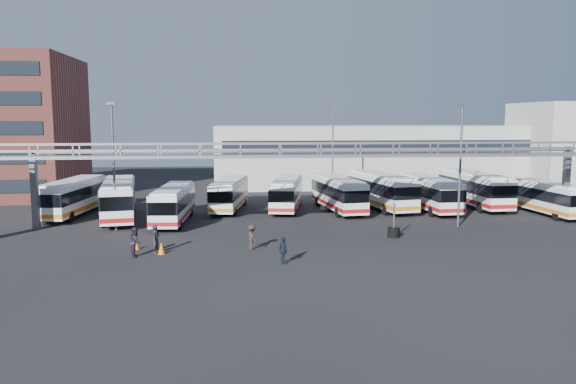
{
  "coord_description": "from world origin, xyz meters",
  "views": [
    {
      "loc": [
        -6.36,
        -37.4,
        8.85
      ],
      "look_at": [
        -2.31,
        6.0,
        3.21
      ],
      "focal_mm": 35.0,
      "sensor_mm": 36.0,
      "label": 1
    }
  ],
  "objects": [
    {
      "name": "bus_5",
      "position": [
        3.51,
        15.88,
        1.81
      ],
      "size": [
        3.82,
        11.02,
        3.28
      ],
      "rotation": [
        0.0,
        0.0,
        0.12
      ],
      "color": "white",
      "rests_on": "ground"
    },
    {
      "name": "light_pole_back",
      "position": [
        4.0,
        22.0,
        5.73
      ],
      "size": [
        0.7,
        0.35,
        10.21
      ],
      "color": "#4C4F54",
      "rests_on": "ground"
    },
    {
      "name": "bus_9",
      "position": [
        22.51,
        12.18,
        1.7
      ],
      "size": [
        3.11,
        10.25,
        3.07
      ],
      "rotation": [
        0.0,
        0.0,
        0.08
      ],
      "color": "white",
      "rests_on": "ground"
    },
    {
      "name": "cone_right",
      "position": [
        -11.33,
        -0.44,
        0.39
      ],
      "size": [
        0.53,
        0.53,
        0.78
      ],
      "primitive_type": "cone",
      "rotation": [
        0.0,
        0.0,
        0.08
      ],
      "color": "orange",
      "rests_on": "ground"
    },
    {
      "name": "bus_3",
      "position": [
        -7.01,
        17.46,
        1.68
      ],
      "size": [
        3.88,
        10.26,
        3.04
      ],
      "rotation": [
        0.0,
        0.0,
        -0.16
      ],
      "color": "white",
      "rests_on": "ground"
    },
    {
      "name": "pedestrian_a",
      "position": [
        -11.71,
        -0.21,
        0.98
      ],
      "size": [
        0.63,
        0.8,
        1.95
      ],
      "primitive_type": "imported",
      "rotation": [
        0.0,
        0.0,
        1.32
      ],
      "color": "black",
      "rests_on": "ground"
    },
    {
      "name": "cone_left",
      "position": [
        -13.2,
        1.05,
        0.32
      ],
      "size": [
        0.5,
        0.5,
        0.64
      ],
      "primitive_type": "cone",
      "rotation": [
        0.0,
        0.0,
        -0.31
      ],
      "color": "orange",
      "rests_on": "ground"
    },
    {
      "name": "light_pole_left",
      "position": [
        -16.0,
        8.0,
        5.73
      ],
      "size": [
        0.7,
        0.35,
        10.21
      ],
      "color": "#4C4F54",
      "rests_on": "ground"
    },
    {
      "name": "pedestrian_b",
      "position": [
        -12.88,
        -1.01,
        0.98
      ],
      "size": [
        0.75,
        0.96,
        1.96
      ],
      "primitive_type": "imported",
      "rotation": [
        0.0,
        0.0,
        1.58
      ],
      "color": "#241D28",
      "rests_on": "ground"
    },
    {
      "name": "pedestrian_c",
      "position": [
        -5.32,
        0.24,
        0.87
      ],
      "size": [
        1.08,
        1.3,
        1.74
      ],
      "primitive_type": "imported",
      "rotation": [
        0.0,
        0.0,
        2.03
      ],
      "color": "black",
      "rests_on": "ground"
    },
    {
      "name": "bus_2",
      "position": [
        -11.77,
        11.09,
        1.72
      ],
      "size": [
        2.98,
        10.37,
        3.11
      ],
      "rotation": [
        0.0,
        0.0,
        -0.06
      ],
      "color": "white",
      "rests_on": "ground"
    },
    {
      "name": "tire_stack",
      "position": [
        5.49,
        3.39,
        0.44
      ],
      "size": [
        0.92,
        0.92,
        2.64
      ],
      "color": "black",
      "rests_on": "ground"
    },
    {
      "name": "ground",
      "position": [
        0.0,
        0.0,
        0.0
      ],
      "size": [
        140.0,
        140.0,
        0.0
      ],
      "primitive_type": "plane",
      "color": "black",
      "rests_on": "ground"
    },
    {
      "name": "bus_6",
      "position": [
        8.01,
        16.91,
        1.94
      ],
      "size": [
        4.61,
        11.83,
        3.51
      ],
      "rotation": [
        0.0,
        0.0,
        0.17
      ],
      "color": "white",
      "rests_on": "ground"
    },
    {
      "name": "bus_0",
      "position": [
        -21.36,
        15.53,
        1.85
      ],
      "size": [
        3.81,
        11.23,
        3.35
      ],
      "rotation": [
        0.0,
        0.0,
        -0.12
      ],
      "color": "white",
      "rests_on": "ground"
    },
    {
      "name": "bus_7",
      "position": [
        12.4,
        15.42,
        1.82
      ],
      "size": [
        3.15,
        10.99,
        3.3
      ],
      "rotation": [
        0.0,
        0.0,
        0.06
      ],
      "color": "white",
      "rests_on": "ground"
    },
    {
      "name": "pedestrian_d",
      "position": [
        -3.51,
        -3.78,
        0.86
      ],
      "size": [
        0.73,
        1.08,
        1.71
      ],
      "primitive_type": "imported",
      "rotation": [
        0.0,
        0.0,
        1.91
      ],
      "color": "black",
      "rests_on": "ground"
    },
    {
      "name": "bus_8",
      "position": [
        17.8,
        17.16,
        1.94
      ],
      "size": [
        3.32,
        11.7,
        3.51
      ],
      "rotation": [
        0.0,
        0.0,
        0.06
      ],
      "color": "white",
      "rests_on": "ground"
    },
    {
      "name": "bus_4",
      "position": [
        -1.41,
        17.06,
        1.72
      ],
      "size": [
        4.22,
        10.48,
        3.1
      ],
      "rotation": [
        0.0,
        0.0,
        -0.19
      ],
      "color": "white",
      "rests_on": "ground"
    },
    {
      "name": "gantry",
      "position": [
        0.0,
        5.87,
        5.51
      ],
      "size": [
        51.4,
        5.15,
        7.1
      ],
      "color": "gray",
      "rests_on": "ground"
    },
    {
      "name": "bus_1",
      "position": [
        -16.74,
        13.07,
        1.93
      ],
      "size": [
        4.47,
        11.78,
        3.49
      ],
      "rotation": [
        0.0,
        0.0,
        0.16
      ],
      "color": "white",
      "rests_on": "ground"
    },
    {
      "name": "warehouse",
      "position": [
        12.0,
        38.0,
        4.0
      ],
      "size": [
        42.0,
        14.0,
        8.0
      ],
      "primitive_type": "cube",
      "color": "#9E9E99",
      "rests_on": "ground"
    },
    {
      "name": "light_pole_mid",
      "position": [
        12.0,
        7.0,
        5.73
      ],
      "size": [
        0.7,
        0.35,
        10.21
      ],
      "color": "#4C4F54",
      "rests_on": "ground"
    }
  ]
}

